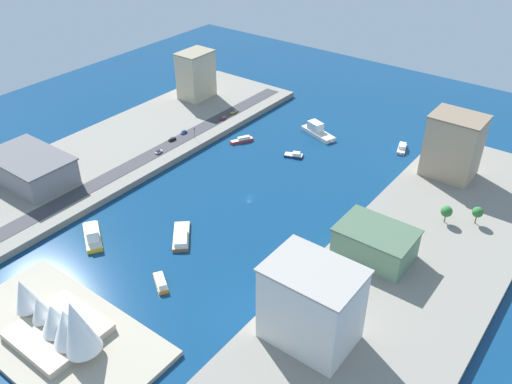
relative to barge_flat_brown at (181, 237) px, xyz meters
name	(u,v)px	position (x,y,z in m)	size (l,w,h in m)	color
ground_plane	(249,197)	(-3.67, -45.24, -1.38)	(440.00, 440.00, 0.00)	navy
quay_west	(415,264)	(-91.83, -45.24, 0.34)	(70.00, 240.00, 3.44)	gray
quay_east	(130,145)	(84.49, -45.24, 0.34)	(70.00, 240.00, 3.44)	gray
peninsula_point	(60,336)	(-5.21, 68.29, -0.38)	(81.29, 42.51, 2.00)	#A89E89
road_strip	(155,153)	(63.12, -45.24, 2.13)	(9.94, 228.00, 0.15)	#38383D
barge_flat_brown	(181,237)	(0.00, 0.00, 0.00)	(19.16, 20.40, 3.49)	brown
patrol_launch_navy	(294,155)	(1.49, -93.82, -0.38)	(11.56, 8.13, 2.83)	#1E284C
ferry_white_commuter	(317,131)	(5.43, -125.09, 1.26)	(26.22, 15.03, 7.60)	silver
yacht_sleek_gray	(402,148)	(-44.29, -137.73, 0.02)	(7.90, 13.79, 3.56)	#999EA3
tugboat_red	(242,140)	(36.32, -90.19, -0.15)	(9.51, 14.41, 3.16)	red
ferry_yellow_fast	(92,235)	(31.50, 24.21, 1.34)	(21.62, 17.26, 7.49)	yellow
water_taxi_orange	(161,282)	(-14.21, 26.67, 0.05)	(12.72, 9.80, 3.56)	orange
terminal_long_green	(375,243)	(-75.78, -37.88, 8.87)	(31.55, 22.48, 13.56)	slate
apartment_midrise_tan	(453,146)	(-76.50, -121.78, 18.79)	(26.20, 20.93, 33.40)	tan
office_block_beige	(196,75)	(97.99, -118.60, 17.83)	(17.12, 23.42, 31.48)	#C6B793
hotel_broad_white	(311,304)	(-77.86, 16.17, 17.60)	(31.56, 23.21, 31.01)	silver
warehouse_low_gray	(30,168)	(92.60, 13.00, 9.07)	(45.23, 28.54, 13.97)	gray
pickup_red	(223,118)	(60.76, -101.54, 3.00)	(2.03, 4.74, 1.63)	black
taxi_yellow_cab	(233,112)	(60.98, -112.47, 3.05)	(2.01, 4.35, 1.74)	black
van_white	(159,152)	(61.09, -45.91, 3.04)	(1.85, 4.46, 1.71)	black
hatchback_blue	(184,132)	(66.68, -72.36, 2.96)	(1.84, 4.25, 1.53)	black
suv_black	(172,139)	(65.80, -61.60, 2.98)	(2.07, 4.77, 1.58)	black
traffic_light_waterfront	(195,132)	(57.21, -71.75, 6.40)	(0.36, 0.36, 6.50)	black
opera_landmark	(60,321)	(-8.26, 68.29, 9.11)	(45.43, 27.62, 24.00)	#BCAD93
park_tree_cluster	(461,212)	(-96.26, -82.67, 8.04)	(16.66, 12.72, 8.58)	brown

